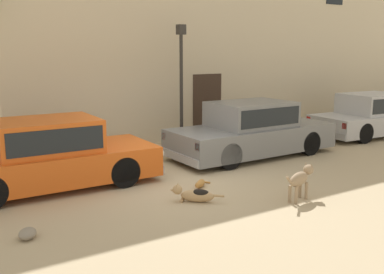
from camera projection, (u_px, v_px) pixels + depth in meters
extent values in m
plane|color=tan|center=(170.00, 182.00, 9.68)|extent=(80.00, 80.00, 0.00)
cube|color=#D15619|center=(51.00, 166.00, 9.22)|extent=(4.39, 1.87, 0.63)
cube|color=#D15619|center=(47.00, 135.00, 9.07)|extent=(2.03, 1.59, 0.67)
cube|color=black|center=(47.00, 135.00, 9.07)|extent=(1.87, 1.61, 0.47)
cube|color=#999BA0|center=(145.00, 162.00, 10.36)|extent=(0.14, 1.78, 0.20)
sphere|color=silver|center=(133.00, 142.00, 10.92)|extent=(0.20, 0.20, 0.20)
sphere|color=silver|center=(160.00, 153.00, 9.70)|extent=(0.20, 0.20, 0.20)
cylinder|color=black|center=(98.00, 156.00, 10.59)|extent=(0.66, 0.21, 0.66)
cylinder|color=black|center=(124.00, 172.00, 9.24)|extent=(0.66, 0.21, 0.66)
cube|color=slate|center=(252.00, 138.00, 12.01)|extent=(4.66, 1.89, 0.68)
cube|color=slate|center=(251.00, 114.00, 11.85)|extent=(2.16, 1.60, 0.66)
cube|color=black|center=(251.00, 114.00, 11.85)|extent=(1.98, 1.62, 0.46)
cube|color=#999BA0|center=(310.00, 138.00, 13.27)|extent=(0.14, 1.79, 0.20)
cube|color=#999BA0|center=(180.00, 157.00, 10.83)|extent=(0.14, 1.79, 0.20)
sphere|color=silver|center=(293.00, 122.00, 13.82)|extent=(0.20, 0.20, 0.20)
sphere|color=silver|center=(331.00, 129.00, 12.61)|extent=(0.20, 0.20, 0.20)
cube|color=red|center=(164.00, 136.00, 11.40)|extent=(0.04, 0.18, 0.18)
cube|color=red|center=(198.00, 147.00, 10.10)|extent=(0.04, 0.18, 0.18)
cylinder|color=black|center=(269.00, 134.00, 13.45)|extent=(0.67, 0.21, 0.67)
cylinder|color=black|center=(310.00, 143.00, 12.11)|extent=(0.67, 0.21, 0.67)
cylinder|color=black|center=(193.00, 144.00, 11.96)|extent=(0.67, 0.21, 0.67)
cylinder|color=black|center=(229.00, 156.00, 10.63)|extent=(0.67, 0.21, 0.67)
cube|color=#B2B5BA|center=(372.00, 122.00, 14.91)|extent=(4.44, 2.04, 0.61)
cube|color=#B2B5BA|center=(373.00, 103.00, 14.77)|extent=(2.09, 1.64, 0.67)
cube|color=black|center=(373.00, 103.00, 14.77)|extent=(1.93, 1.66, 0.47)
cube|color=#999BA0|center=(325.00, 133.00, 13.95)|extent=(0.23, 1.74, 0.20)
cube|color=red|center=(309.00, 119.00, 14.54)|extent=(0.05, 0.18, 0.18)
cube|color=red|center=(345.00, 126.00, 13.22)|extent=(0.05, 0.18, 0.18)
cylinder|color=black|center=(378.00, 120.00, 16.23)|extent=(0.65, 0.24, 0.64)
cylinder|color=black|center=(327.00, 126.00, 15.01)|extent=(0.65, 0.24, 0.64)
cylinder|color=black|center=(364.00, 133.00, 13.65)|extent=(0.65, 0.24, 0.64)
cube|color=beige|center=(228.00, 26.00, 17.44)|extent=(17.96, 5.14, 7.60)
cube|color=#38281E|center=(207.00, 106.00, 14.42)|extent=(1.10, 0.02, 2.10)
cylinder|color=tan|center=(182.00, 200.00, 8.37)|extent=(0.11, 0.11, 0.06)
cylinder|color=tan|center=(183.00, 198.00, 8.48)|extent=(0.11, 0.11, 0.06)
ellipsoid|color=tan|center=(197.00, 196.00, 8.36)|extent=(0.61, 0.58, 0.24)
ellipsoid|color=black|center=(200.00, 193.00, 8.34)|extent=(0.39, 0.38, 0.13)
sphere|color=tan|center=(177.00, 190.00, 8.41)|extent=(0.19, 0.19, 0.19)
cone|color=tan|center=(172.00, 190.00, 8.42)|extent=(0.15, 0.15, 0.10)
cone|color=tan|center=(177.00, 186.00, 8.33)|extent=(0.09, 0.09, 0.08)
cone|color=tan|center=(178.00, 184.00, 8.44)|extent=(0.09, 0.09, 0.08)
cylinder|color=tan|center=(218.00, 196.00, 8.29)|extent=(0.20, 0.19, 0.05)
cylinder|color=#997F60|center=(300.00, 189.00, 8.60)|extent=(0.06, 0.06, 0.34)
cylinder|color=#997F60|center=(306.00, 191.00, 8.51)|extent=(0.06, 0.06, 0.34)
cylinder|color=#997F60|center=(290.00, 194.00, 8.32)|extent=(0.06, 0.06, 0.34)
cylinder|color=#997F60|center=(296.00, 196.00, 8.23)|extent=(0.06, 0.06, 0.34)
ellipsoid|color=#997F60|center=(299.00, 179.00, 8.36)|extent=(0.63, 0.34, 0.27)
sphere|color=#997F60|center=(308.00, 170.00, 8.61)|extent=(0.20, 0.20, 0.20)
cone|color=#997F60|center=(311.00, 169.00, 8.69)|extent=(0.14, 0.14, 0.11)
cone|color=#997F60|center=(306.00, 165.00, 8.63)|extent=(0.09, 0.09, 0.09)
cone|color=#997F60|center=(311.00, 166.00, 8.55)|extent=(0.09, 0.09, 0.09)
cylinder|color=#997F60|center=(289.00, 180.00, 8.08)|extent=(0.19, 0.10, 0.18)
ellipsoid|color=#B77F3D|center=(201.00, 183.00, 9.29)|extent=(0.39, 0.36, 0.15)
sphere|color=#B77F3D|center=(198.00, 185.00, 9.08)|extent=(0.11, 0.11, 0.11)
cone|color=#B77F3D|center=(199.00, 183.00, 9.06)|extent=(0.06, 0.06, 0.04)
cone|color=#B77F3D|center=(196.00, 183.00, 9.08)|extent=(0.06, 0.06, 0.04)
cylinder|color=#B77F3D|center=(205.00, 182.00, 9.57)|extent=(0.16, 0.19, 0.04)
cylinder|color=#2D2B28|center=(181.00, 92.00, 12.87)|extent=(0.10, 0.10, 3.29)
cube|color=#2D2B28|center=(181.00, 30.00, 12.52)|extent=(0.22, 0.22, 0.28)
sphere|color=silver|center=(181.00, 30.00, 12.52)|extent=(0.18, 0.18, 0.18)
ellipsoid|color=gray|center=(27.00, 234.00, 6.73)|extent=(0.38, 0.43, 0.16)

